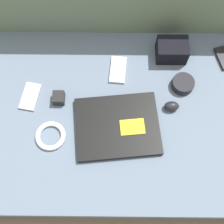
% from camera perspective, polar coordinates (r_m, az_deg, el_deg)
% --- Properties ---
extents(ground_plane, '(8.00, 8.00, 0.00)m').
position_cam_1_polar(ground_plane, '(1.30, 0.00, -2.12)').
color(ground_plane, '#7A6651').
extents(couch_seat, '(1.18, 0.75, 0.11)m').
position_cam_1_polar(couch_seat, '(1.24, 0.00, -1.27)').
color(couch_seat, slate).
rests_on(couch_seat, ground_plane).
extents(laptop, '(0.33, 0.28, 0.03)m').
position_cam_1_polar(laptop, '(1.16, 0.82, -2.61)').
color(laptop, black).
rests_on(laptop, couch_seat).
extents(computer_mouse, '(0.06, 0.04, 0.04)m').
position_cam_1_polar(computer_mouse, '(1.21, 10.65, 1.05)').
color(computer_mouse, black).
rests_on(computer_mouse, couch_seat).
extents(speaker_puck, '(0.09, 0.09, 0.03)m').
position_cam_1_polar(speaker_puck, '(1.26, 12.65, 5.07)').
color(speaker_puck, black).
rests_on(speaker_puck, couch_seat).
extents(phone_silver, '(0.07, 0.12, 0.01)m').
position_cam_1_polar(phone_silver, '(1.27, 0.91, 7.73)').
color(phone_silver, silver).
rests_on(phone_silver, couch_seat).
extents(phone_black, '(0.09, 0.12, 0.01)m').
position_cam_1_polar(phone_black, '(1.38, 19.82, 9.31)').
color(phone_black, black).
rests_on(phone_black, couch_seat).
extents(phone_small, '(0.08, 0.12, 0.01)m').
position_cam_1_polar(phone_small, '(1.26, -14.89, 2.76)').
color(phone_small, '#B7B7BC').
rests_on(phone_small, couch_seat).
extents(camera_pouch, '(0.12, 0.09, 0.08)m').
position_cam_1_polar(camera_pouch, '(1.30, 10.71, 11.08)').
color(camera_pouch, black).
rests_on(camera_pouch, couch_seat).
extents(charger_brick, '(0.04, 0.05, 0.04)m').
position_cam_1_polar(charger_brick, '(1.22, -9.91, 2.56)').
color(charger_brick, black).
rests_on(charger_brick, couch_seat).
extents(cable_coil, '(0.11, 0.11, 0.02)m').
position_cam_1_polar(cable_coil, '(1.18, -11.38, -4.30)').
color(cable_coil, white).
rests_on(cable_coil, couch_seat).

